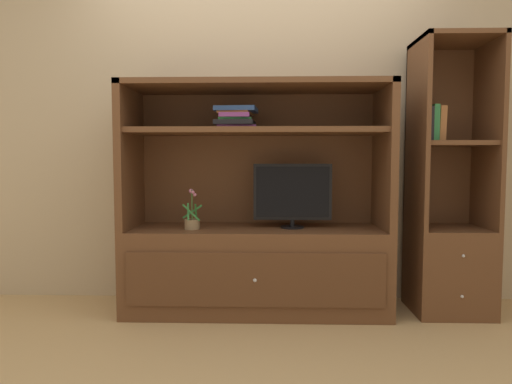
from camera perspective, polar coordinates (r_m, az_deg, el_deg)
ground_plane at (r=2.94m, az=-0.21°, el=-16.77°), size 8.00×8.00×0.00m
painted_rear_wall at (r=3.52m, az=0.19°, el=9.83°), size 6.00×0.10×2.80m
media_console at (r=3.21m, az=0.03°, el=-6.08°), size 1.78×0.59×1.55m
tv_monitor at (r=3.16m, az=4.53°, el=-0.24°), size 0.53×0.16×0.44m
potted_plant at (r=3.14m, az=-7.88°, el=-3.66°), size 0.13×0.10×0.27m
magazine_stack at (r=3.17m, az=-2.55°, el=9.07°), size 0.29×0.34×0.14m
bookshelf_tall at (r=3.42m, az=22.73°, el=-3.94°), size 0.50×0.47×1.85m
upright_book_row at (r=3.34m, az=21.05°, el=7.85°), size 0.12×0.18×0.24m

